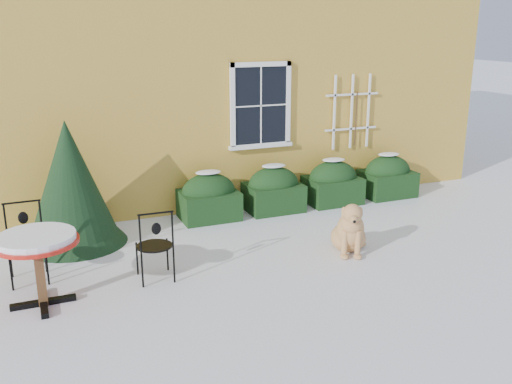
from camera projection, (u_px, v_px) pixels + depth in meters
name	position (u px, v px, depth m)	size (l,w,h in m)	color
ground	(282.00, 268.00, 8.41)	(80.00, 80.00, 0.00)	white
house	(161.00, 35.00, 13.71)	(12.40, 8.40, 6.40)	gold
hedge_row	(304.00, 187.00, 11.16)	(4.95, 0.80, 0.91)	black
evergreen_shrub	(71.00, 195.00, 9.15)	(1.68, 1.68, 2.04)	black
bistro_table	(37.00, 247.00, 7.09)	(1.03, 1.03, 0.96)	black
patio_chair_near	(155.00, 245.00, 7.89)	(0.50, 0.50, 1.05)	black
patio_chair_far	(26.00, 243.00, 7.89)	(0.53, 0.53, 1.10)	black
dog	(350.00, 231.00, 8.89)	(0.76, 0.94, 0.88)	tan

